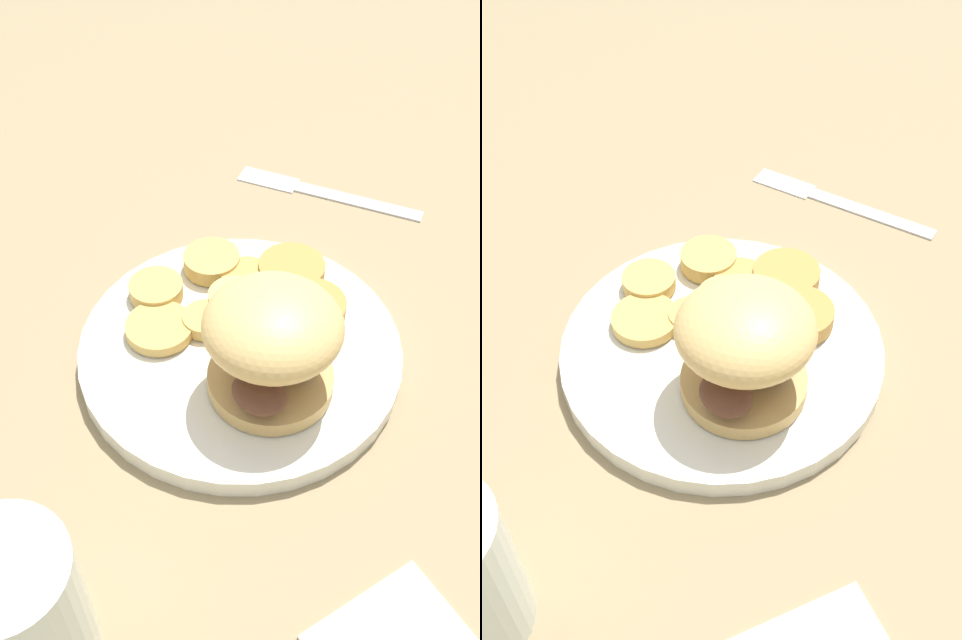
% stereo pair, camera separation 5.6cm
% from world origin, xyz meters
% --- Properties ---
extents(ground_plane, '(4.00, 4.00, 0.00)m').
position_xyz_m(ground_plane, '(0.00, 0.00, 0.00)').
color(ground_plane, '#937F5B').
extents(dinner_plate, '(0.25, 0.25, 0.02)m').
position_xyz_m(dinner_plate, '(0.00, 0.00, 0.01)').
color(dinner_plate, white).
rests_on(dinner_plate, ground_plane).
extents(sandwich, '(0.10, 0.10, 0.09)m').
position_xyz_m(sandwich, '(0.05, -0.00, 0.06)').
color(sandwich, tan).
rests_on(sandwich, dinner_plate).
extents(potato_round_0, '(0.04, 0.04, 0.01)m').
position_xyz_m(potato_round_0, '(-0.06, 0.04, 0.02)').
color(potato_round_0, tan).
rests_on(potato_round_0, dinner_plate).
extents(potato_round_1, '(0.05, 0.05, 0.01)m').
position_xyz_m(potato_round_1, '(-0.04, -0.05, 0.02)').
color(potato_round_1, tan).
rests_on(potato_round_1, dinner_plate).
extents(potato_round_2, '(0.04, 0.04, 0.01)m').
position_xyz_m(potato_round_2, '(-0.03, -0.02, 0.02)').
color(potato_round_2, tan).
rests_on(potato_round_2, dinner_plate).
extents(potato_round_3, '(0.05, 0.05, 0.01)m').
position_xyz_m(potato_round_3, '(-0.09, 0.02, 0.02)').
color(potato_round_3, tan).
rests_on(potato_round_3, dinner_plate).
extents(potato_round_4, '(0.06, 0.06, 0.01)m').
position_xyz_m(potato_round_4, '(-0.04, 0.07, 0.02)').
color(potato_round_4, '#BC8942').
rests_on(potato_round_4, dinner_plate).
extents(potato_round_5, '(0.04, 0.04, 0.01)m').
position_xyz_m(potato_round_5, '(-0.08, -0.04, 0.02)').
color(potato_round_5, tan).
rests_on(potato_round_5, dinner_plate).
extents(potato_round_6, '(0.04, 0.04, 0.01)m').
position_xyz_m(potato_round_6, '(-0.04, 0.02, 0.02)').
color(potato_round_6, '#DBB766').
rests_on(potato_round_6, dinner_plate).
extents(potato_round_7, '(0.05, 0.05, 0.02)m').
position_xyz_m(potato_round_7, '(-0.00, 0.06, 0.02)').
color(potato_round_7, '#BC8942').
rests_on(potato_round_7, dinner_plate).
extents(fork, '(0.16, 0.13, 0.00)m').
position_xyz_m(fork, '(-0.15, 0.17, 0.00)').
color(fork, silver).
rests_on(fork, ground_plane).
extents(drinking_glass, '(0.07, 0.07, 0.11)m').
position_xyz_m(drinking_glass, '(0.14, -0.21, 0.05)').
color(drinking_glass, silver).
rests_on(drinking_glass, ground_plane).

